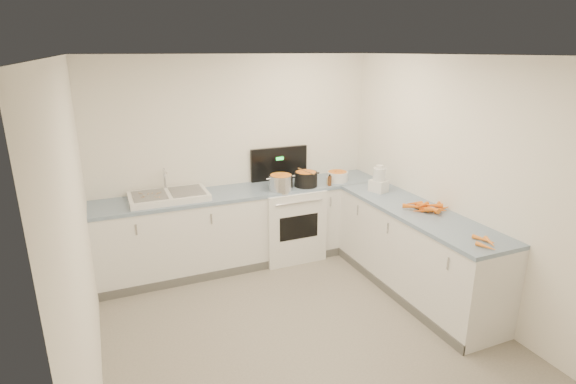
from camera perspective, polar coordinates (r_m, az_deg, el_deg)
name	(u,v)px	position (r m, az deg, el deg)	size (l,w,h in m)	color
floor	(305,336)	(4.39, 2.15, -17.82)	(3.50, 4.00, 0.00)	gray
ceiling	(309,56)	(3.58, 2.63, 16.93)	(3.50, 4.00, 0.00)	white
wall_back	(237,159)	(5.60, -6.48, 4.15)	(3.50, 2.50, 0.00)	white
wall_front	(495,347)	(2.36, 24.80, -17.40)	(3.50, 2.50, 0.00)	white
wall_left	(81,243)	(3.48, -24.82, -5.91)	(4.00, 2.50, 0.00)	white
wall_right	(466,186)	(4.79, 21.64, 0.69)	(4.00, 2.50, 0.00)	white
counter_back	(246,226)	(5.56, -5.30, -4.35)	(3.50, 0.62, 0.94)	white
counter_right	(415,251)	(5.07, 15.83, -7.23)	(0.62, 2.20, 0.94)	white
stove	(288,220)	(5.72, 0.00, -3.57)	(0.76, 0.65, 1.36)	white
sink	(169,196)	(5.21, -14.91, -0.49)	(0.86, 0.52, 0.31)	white
steel_pot	(281,183)	(5.35, -0.91, 1.10)	(0.28, 0.28, 0.21)	silver
black_pot	(306,180)	(5.51, 2.29, 1.55)	(0.28, 0.28, 0.20)	black
wooden_spoon	(306,171)	(5.48, 2.30, 2.65)	(0.01, 0.01, 0.35)	#AD7A47
mixing_bowl	(337,176)	(5.76, 6.28, 1.99)	(0.27, 0.27, 0.12)	white
extract_bottle	(330,181)	(5.56, 5.32, 1.42)	(0.05, 0.05, 0.12)	#593319
spice_jar	(329,181)	(5.61, 5.18, 1.39)	(0.05, 0.05, 0.08)	#E5B266
food_processor	(379,180)	(5.38, 11.47, 1.46)	(0.21, 0.23, 0.32)	white
carrot_pile	(427,207)	(4.89, 17.21, -1.87)	(0.48, 0.37, 0.09)	orange
peeled_carrots	(486,242)	(4.24, 23.85, -5.87)	(0.20, 0.31, 0.04)	orange
peelings	(150,195)	(5.16, -17.12, -0.40)	(0.24, 0.30, 0.01)	tan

